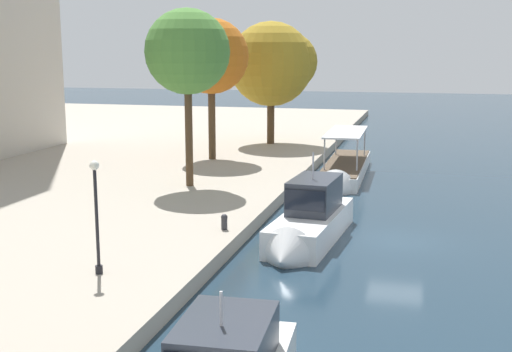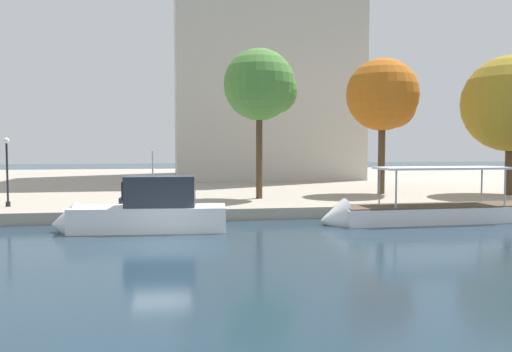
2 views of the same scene
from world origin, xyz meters
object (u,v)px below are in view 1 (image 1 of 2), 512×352
object	(u,v)px
tour_boat_2	(344,172)
tree_3	(274,65)
tree_4	(187,54)
lamp_post	(96,212)
mooring_bollard_1	(224,221)
tree_2	(211,57)
motor_yacht_1	(309,226)

from	to	relation	value
tour_boat_2	tree_3	world-z (taller)	tree_3
tree_3	tree_4	world-z (taller)	tree_3
lamp_post	tree_4	distance (m)	16.89
tree_3	tree_4	xyz separation A→B (m)	(-18.69, 0.84, 1.02)
mooring_bollard_1	tree_3	distance (m)	28.73
tour_boat_2	lamp_post	distance (m)	24.50
lamp_post	tree_3	xyz separation A→B (m)	(34.52, 1.54, 4.36)
tour_boat_2	tree_2	xyz separation A→B (m)	(1.95, 10.01, 7.65)
tree_4	motor_yacht_1	bearing A→B (deg)	-132.17
tree_3	tour_boat_2	bearing A→B (deg)	-145.83
motor_yacht_1	tree_3	bearing A→B (deg)	-159.09
mooring_bollard_1	tree_3	bearing A→B (deg)	8.49
mooring_bollard_1	tree_4	world-z (taller)	tree_4
motor_yacht_1	tour_boat_2	size ratio (longest dim) A/B	0.67
motor_yacht_1	lamp_post	size ratio (longest dim) A/B	2.14
motor_yacht_1	mooring_bollard_1	bearing A→B (deg)	-65.78
mooring_bollard_1	lamp_post	size ratio (longest dim) A/B	0.17
tour_boat_2	tree_3	size ratio (longest dim) A/B	1.27
tour_boat_2	motor_yacht_1	bearing A→B (deg)	0.10
motor_yacht_1	lamp_post	bearing A→B (deg)	-32.81
motor_yacht_1	tree_3	distance (m)	28.32
motor_yacht_1	tree_2	size ratio (longest dim) A/B	0.87
mooring_bollard_1	tree_3	size ratio (longest dim) A/B	0.07
tree_4	tree_2	bearing A→B (deg)	10.46
motor_yacht_1	tree_2	world-z (taller)	tree_2
tree_4	tour_boat_2	bearing A→B (deg)	-46.33
tree_3	mooring_bollard_1	bearing A→B (deg)	-171.51
motor_yacht_1	tree_3	xyz separation A→B (m)	(26.45, 7.73, 6.55)
tour_boat_2	tree_3	bearing A→B (deg)	-147.04
motor_yacht_1	mooring_bollard_1	size ratio (longest dim) A/B	12.34
tree_3	motor_yacht_1	bearing A→B (deg)	-163.71
tour_boat_2	lamp_post	xyz separation A→B (m)	(-23.66, 5.83, 2.54)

